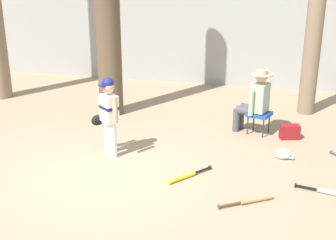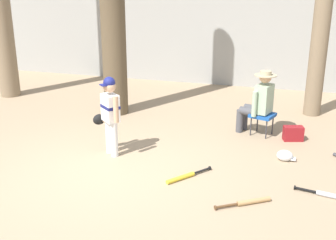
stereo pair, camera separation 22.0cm
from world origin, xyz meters
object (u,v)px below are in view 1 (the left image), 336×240
batting_helmet_white (283,154)px  bat_wood_tan (252,200)px  young_ballplayer (108,112)px  tree_behind_spectator (317,8)px  bat_yellow_trainer (185,176)px  seated_spectator (255,100)px  bat_aluminum_silver (329,192)px  handbag_beside_stool (290,132)px  folding_stool (259,115)px

batting_helmet_white → bat_wood_tan: bearing=-103.5°
young_ballplayer → bat_wood_tan: (2.37, -0.98, -0.71)m
bat_wood_tan → batting_helmet_white: bearing=76.5°
tree_behind_spectator → bat_yellow_trainer: 4.66m
tree_behind_spectator → seated_spectator: bearing=-123.3°
bat_aluminum_silver → batting_helmet_white: 1.24m
seated_spectator → batting_helmet_white: size_ratio=4.02×
handbag_beside_stool → seated_spectator: bearing=166.6°
bat_wood_tan → bat_aluminum_silver: 1.10m
bat_wood_tan → bat_yellow_trainer: same height
tree_behind_spectator → batting_helmet_white: (-0.44, -2.60, -2.11)m
folding_stool → seated_spectator: size_ratio=0.42×
young_ballplayer → bat_wood_tan: young_ballplayer is taller
young_ballplayer → bat_aluminum_silver: size_ratio=1.79×
handbag_beside_stool → bat_aluminum_silver: size_ratio=0.47×
bat_wood_tan → bat_aluminum_silver: (0.99, 0.49, 0.00)m
folding_stool → bat_yellow_trainer: size_ratio=0.73×
bat_yellow_trainer → batting_helmet_white: 1.77m
folding_stool → bat_wood_tan: (0.09, -2.62, -0.33)m
seated_spectator → bat_yellow_trainer: 2.42m
bat_aluminum_silver → batting_helmet_white: (-0.61, 1.08, 0.04)m
tree_behind_spectator → bat_aluminum_silver: bearing=-87.3°
tree_behind_spectator → folding_stool: size_ratio=9.66×
young_ballplayer → batting_helmet_white: size_ratio=4.37×
bat_wood_tan → handbag_beside_stool: bearing=79.2°
bat_aluminum_silver → bat_yellow_trainer: same height
bat_aluminum_silver → folding_stool: bearing=116.9°
handbag_beside_stool → bat_aluminum_silver: 2.07m
handbag_beside_stool → tree_behind_spectator: bearing=78.5°
tree_behind_spectator → bat_yellow_trainer: tree_behind_spectator is taller
tree_behind_spectator → handbag_beside_stool: size_ratio=14.30×
young_ballplayer → bat_yellow_trainer: bearing=-20.8°
bat_aluminum_silver → batting_helmet_white: size_ratio=2.45×
young_ballplayer → folding_stool: 2.83m
seated_spectator → bat_yellow_trainer: size_ratio=1.75×
young_ballplayer → seated_spectator: 2.75m
seated_spectator → batting_helmet_white: bearing=-62.6°
young_ballplayer → seated_spectator: size_ratio=1.09×
bat_aluminum_silver → tree_behind_spectator: bearing=92.7°
folding_stool → seated_spectator: seated_spectator is taller
young_ballplayer → batting_helmet_white: 2.89m
seated_spectator → bat_aluminum_silver: (1.17, -2.16, -0.61)m
young_ballplayer → handbag_beside_stool: bearing=28.0°
bat_yellow_trainer → tree_behind_spectator: bearing=64.0°
young_ballplayer → bat_yellow_trainer: 1.64m
young_ballplayer → handbag_beside_stool: (2.85, 1.51, -0.61)m
seated_spectator → handbag_beside_stool: (0.66, -0.16, -0.51)m
folding_stool → batting_helmet_white: size_ratio=1.68×
seated_spectator → tree_behind_spectator: bearing=56.7°
tree_behind_spectator → young_ballplayer: (-3.19, -3.19, -1.44)m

